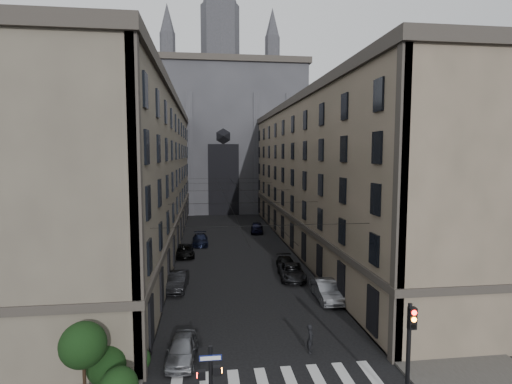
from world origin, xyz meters
name	(u,v)px	position (x,y,z in m)	size (l,w,h in m)	color
sidewalk_left	(151,249)	(-10.50, 36.00, 0.07)	(7.00, 80.00, 0.15)	#383533
sidewalk_right	(313,244)	(10.50, 36.00, 0.07)	(7.00, 80.00, 0.15)	#383533
zebra_crossing	(277,383)	(0.00, 5.00, 0.01)	(11.00, 3.20, 0.01)	beige
building_left	(125,176)	(-13.44, 36.00, 9.34)	(13.60, 60.60, 18.85)	#524A3F
building_right	(336,175)	(13.44, 36.00, 9.34)	(13.60, 60.60, 18.85)	brown
gothic_tower	(221,128)	(0.00, 74.96, 17.80)	(35.00, 23.00, 58.00)	#2D2D33
pedestrian_signal_left	(210,384)	(-3.51, 1.50, 2.32)	(1.02, 0.38, 4.00)	black
traffic_light_right	(410,344)	(5.60, 1.92, 3.29)	(0.34, 0.50, 5.20)	black
shrub_cluster	(104,361)	(-8.72, 5.01, 1.80)	(3.90, 4.40, 3.90)	black
tram_wires	(234,192)	(0.00, 35.63, 7.25)	(14.00, 60.00, 0.43)	black
car_left_near	(182,349)	(-5.08, 8.00, 0.70)	(1.66, 4.13, 1.41)	slate
car_left_midnear	(177,281)	(-6.20, 20.49, 0.77)	(1.64, 4.70, 1.55)	black
car_left_midfar	(184,251)	(-6.20, 32.13, 0.69)	(2.28, 4.94, 1.37)	black
car_left_far	(200,240)	(-4.36, 38.02, 0.71)	(2.00, 4.93, 1.43)	black
car_right_near	(326,290)	(6.20, 16.38, 0.81)	(1.72, 4.92, 1.62)	gray
car_right_midnear	(292,272)	(4.56, 22.21, 0.71)	(2.34, 5.08, 1.41)	black
car_right_midfar	(286,264)	(4.64, 25.08, 0.65)	(1.81, 4.45, 1.29)	black
car_right_far	(257,227)	(4.20, 45.44, 0.78)	(1.84, 4.57, 1.56)	black
pedestrian	(310,338)	(2.58, 8.00, 0.87)	(0.63, 0.42, 1.74)	black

